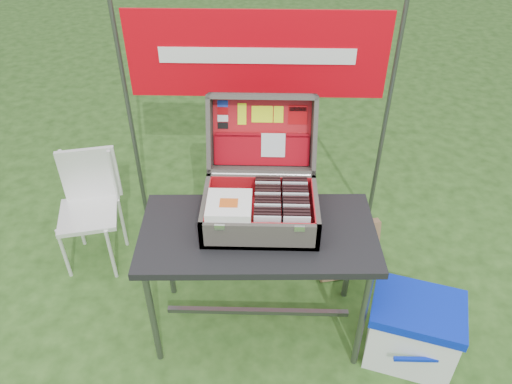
{
  "coord_description": "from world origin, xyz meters",
  "views": [
    {
      "loc": [
        0.07,
        -1.82,
        2.49
      ],
      "look_at": [
        0.02,
        0.1,
        1.01
      ],
      "focal_mm": 35.0,
      "sensor_mm": 36.0,
      "label": 1
    }
  ],
  "objects_px": {
    "table": "(258,281)",
    "suitcase": "(261,175)",
    "chair": "(89,216)",
    "cardboard_box": "(349,250)",
    "cooler": "(412,330)"
  },
  "relations": [
    {
      "from": "cardboard_box",
      "to": "table",
      "type": "bearing_deg",
      "value": -154.32
    },
    {
      "from": "cooler",
      "to": "chair",
      "type": "bearing_deg",
      "value": 176.67
    },
    {
      "from": "table",
      "to": "chair",
      "type": "bearing_deg",
      "value": 153.01
    },
    {
      "from": "table",
      "to": "cooler",
      "type": "relative_size",
      "value": 2.54
    },
    {
      "from": "table",
      "to": "suitcase",
      "type": "relative_size",
      "value": 2.07
    },
    {
      "from": "cardboard_box",
      "to": "suitcase",
      "type": "bearing_deg",
      "value": -162.52
    },
    {
      "from": "table",
      "to": "chair",
      "type": "relative_size",
      "value": 1.53
    },
    {
      "from": "table",
      "to": "suitcase",
      "type": "height_order",
      "value": "suitcase"
    },
    {
      "from": "chair",
      "to": "cardboard_box",
      "type": "bearing_deg",
      "value": -15.87
    },
    {
      "from": "suitcase",
      "to": "cardboard_box",
      "type": "bearing_deg",
      "value": 28.99
    },
    {
      "from": "chair",
      "to": "suitcase",
      "type": "bearing_deg",
      "value": -32.69
    },
    {
      "from": "table",
      "to": "cooler",
      "type": "distance_m",
      "value": 0.89
    },
    {
      "from": "cooler",
      "to": "table",
      "type": "bearing_deg",
      "value": -175.76
    },
    {
      "from": "chair",
      "to": "cardboard_box",
      "type": "height_order",
      "value": "chair"
    },
    {
      "from": "table",
      "to": "chair",
      "type": "distance_m",
      "value": 1.23
    }
  ]
}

